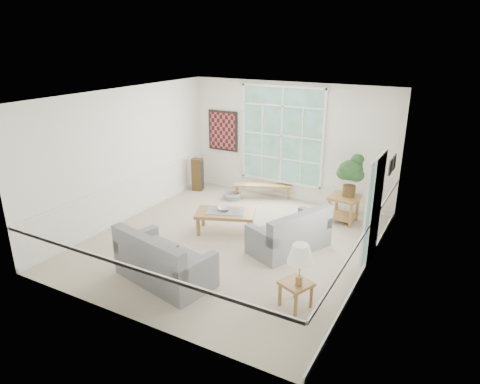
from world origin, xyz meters
name	(u,v)px	position (x,y,z in m)	size (l,w,h in m)	color
floor	(231,241)	(0.00, 0.00, -0.01)	(5.50, 6.00, 0.01)	#ADA28C
ceiling	(230,96)	(0.00, 0.00, 3.00)	(5.50, 6.00, 0.02)	white
wall_back	(289,142)	(0.00, 3.00, 1.50)	(5.50, 0.02, 3.00)	white
wall_front	(123,229)	(0.00, -3.00, 1.50)	(5.50, 0.02, 3.00)	white
wall_left	(126,155)	(-2.75, 0.00, 1.50)	(0.02, 6.00, 3.00)	white
wall_right	(372,196)	(2.75, 0.00, 1.50)	(0.02, 6.00, 3.00)	white
window_back	(282,136)	(-0.20, 2.96, 1.65)	(2.30, 0.08, 2.40)	white
entry_door	(375,209)	(2.71, 0.60, 1.05)	(0.08, 0.90, 2.10)	white
door_sidelight	(367,216)	(2.71, -0.03, 1.15)	(0.08, 0.26, 1.90)	white
wall_art	(223,131)	(-1.95, 2.95, 1.60)	(0.90, 0.06, 1.10)	maroon
wall_frame_near	(390,167)	(2.71, 1.75, 1.55)	(0.04, 0.26, 0.32)	black
wall_frame_far	(394,162)	(2.71, 2.15, 1.55)	(0.04, 0.26, 0.32)	black
loveseat_right	(289,229)	(1.18, 0.27, 0.44)	(0.83, 1.61, 0.87)	slate
loveseat_front	(165,256)	(-0.26, -1.85, 0.47)	(1.73, 0.90, 0.94)	slate
coffee_table	(225,222)	(-0.34, 0.34, 0.23)	(1.26, 0.68, 0.47)	olive
pewter_bowl	(224,209)	(-0.40, 0.41, 0.51)	(0.33, 0.33, 0.08)	#959499
window_bench	(262,191)	(-0.57, 2.65, 0.18)	(1.53, 0.30, 0.36)	olive
end_table	(343,209)	(1.75, 2.14, 0.31)	(0.63, 0.63, 0.63)	olive
houseplant	(350,175)	(1.82, 2.18, 1.12)	(0.58, 0.58, 0.99)	#224721
side_table	(296,294)	(2.03, -1.50, 0.22)	(0.43, 0.43, 0.44)	olive
table_lamp	(300,265)	(2.10, -1.56, 0.79)	(0.40, 0.40, 0.69)	white
pet_bed	(232,196)	(-1.22, 2.19, 0.07)	(0.48, 0.48, 0.14)	gray
floor_speaker	(198,174)	(-2.40, 2.32, 0.45)	(0.28, 0.22, 0.90)	#422F15
cat	(306,216)	(1.32, 0.83, 0.53)	(0.35, 0.25, 0.17)	black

